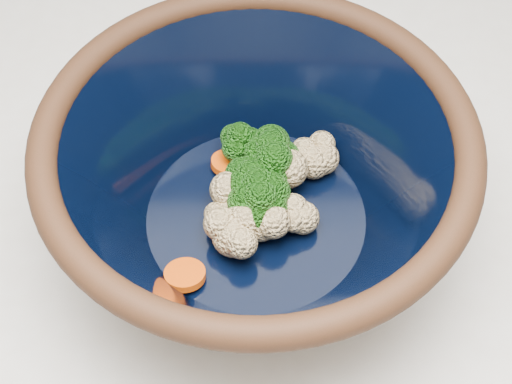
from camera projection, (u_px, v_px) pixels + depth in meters
counter at (211, 367)px, 0.98m from camera, size 1.20×1.20×0.90m
mixing_bowl at (256, 182)px, 0.52m from camera, size 0.31×0.31×0.13m
vegetable_pile at (262, 184)px, 0.54m from camera, size 0.14×0.14×0.05m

